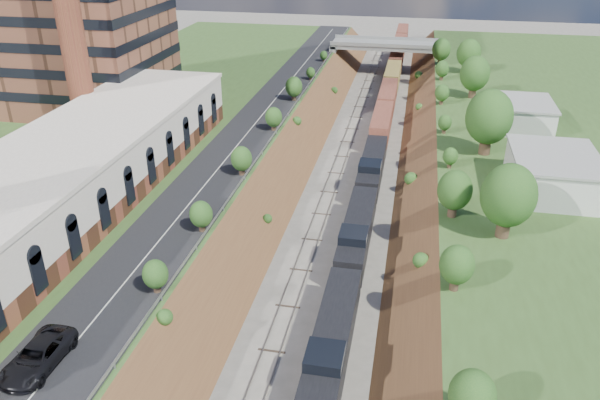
{
  "coord_description": "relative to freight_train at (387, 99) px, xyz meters",
  "views": [
    {
      "loc": [
        7.41,
        -12.56,
        33.72
      ],
      "look_at": [
        -3.55,
        41.94,
        6.0
      ],
      "focal_mm": 35.0,
      "sensor_mm": 36.0,
      "label": 1
    }
  ],
  "objects": [
    {
      "name": "platform_left",
      "position": [
        -35.6,
        -32.67,
        -0.01
      ],
      "size": [
        44.0,
        180.0,
        5.0
      ],
      "primitive_type": "cube",
      "color": "#355021",
      "rests_on": "ground"
    },
    {
      "name": "overpass",
      "position": [
        -2.6,
        29.33,
        2.41
      ],
      "size": [
        24.5,
        8.3,
        7.4
      ],
      "color": "gray",
      "rests_on": "ground"
    },
    {
      "name": "embankment_right",
      "position": [
        8.4,
        -32.67,
        -2.51
      ],
      "size": [
        10.0,
        180.0,
        10.0
      ],
      "primitive_type": "cube",
      "rotation": [
        0.0,
        0.79,
        0.0
      ],
      "color": "brown",
      "rests_on": "ground"
    },
    {
      "name": "guardrail",
      "position": [
        -14.0,
        -32.86,
        3.04
      ],
      "size": [
        0.1,
        171.0,
        0.7
      ],
      "color": "#99999E",
      "rests_on": "platform_left"
    },
    {
      "name": "white_building_near",
      "position": [
        20.9,
        -40.67,
        4.49
      ],
      "size": [
        9.0,
        12.0,
        4.0
      ],
      "primitive_type": "cube",
      "color": "silver",
      "rests_on": "platform_right"
    },
    {
      "name": "freight_train",
      "position": [
        0.0,
        0.0,
        0.0
      ],
      "size": [
        2.88,
        147.44,
        4.55
      ],
      "color": "black",
      "rests_on": "ground"
    },
    {
      "name": "tree_left_crest",
      "position": [
        -14.4,
        -72.67,
        4.53
      ],
      "size": [
        2.45,
        2.45,
        3.55
      ],
      "color": "#473323",
      "rests_on": "platform_left"
    },
    {
      "name": "road",
      "position": [
        -18.1,
        -32.67,
        2.54
      ],
      "size": [
        8.0,
        180.0,
        0.1
      ],
      "primitive_type": "cube",
      "color": "black",
      "rests_on": "platform_left"
    },
    {
      "name": "tree_right_large",
      "position": [
        14.4,
        -52.67,
        6.88
      ],
      "size": [
        5.25,
        5.25,
        7.61
      ],
      "color": "#473323",
      "rests_on": "platform_right"
    },
    {
      "name": "white_building_far",
      "position": [
        20.4,
        -18.67,
        4.29
      ],
      "size": [
        8.0,
        10.0,
        3.6
      ],
      "primitive_type": "cube",
      "color": "silver",
      "rests_on": "platform_right"
    },
    {
      "name": "suv",
      "position": [
        -19.2,
        -78.05,
        3.46
      ],
      "size": [
        2.97,
        6.29,
        1.74
      ],
      "primitive_type": "imported",
      "rotation": [
        0.0,
        0.0,
        -0.01
      ],
      "color": "black",
      "rests_on": "road"
    },
    {
      "name": "rail_left_track",
      "position": [
        -5.2,
        -32.67,
        -2.42
      ],
      "size": [
        1.58,
        180.0,
        0.18
      ],
      "primitive_type": "cube",
      "color": "gray",
      "rests_on": "ground"
    },
    {
      "name": "embankment_left",
      "position": [
        -13.6,
        -32.67,
        -2.51
      ],
      "size": [
        10.0,
        180.0,
        10.0
      ],
      "primitive_type": "cube",
      "rotation": [
        0.0,
        0.79,
        0.0
      ],
      "color": "brown",
      "rests_on": "ground"
    },
    {
      "name": "commercial_building",
      "position": [
        -30.6,
        -54.67,
        6.0
      ],
      "size": [
        14.3,
        62.3,
        7.0
      ],
      "color": "brown",
      "rests_on": "platform_left"
    },
    {
      "name": "rail_right_track",
      "position": [
        0.0,
        -32.67,
        -2.42
      ],
      "size": [
        1.58,
        180.0,
        0.18
      ],
      "primitive_type": "cube",
      "color": "gray",
      "rests_on": "ground"
    }
  ]
}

